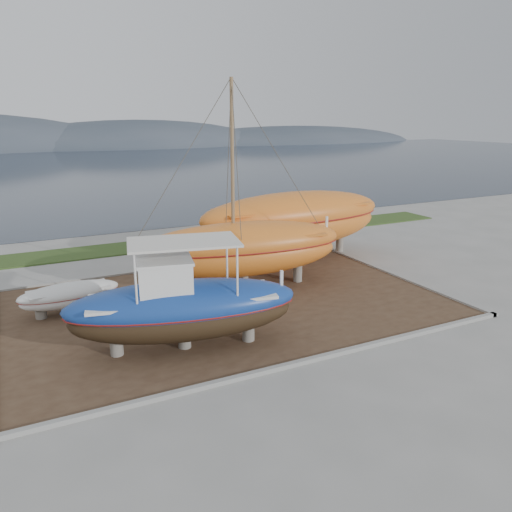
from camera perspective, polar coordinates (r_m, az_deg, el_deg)
name	(u,v)px	position (r m, az deg, el deg)	size (l,w,h in m)	color
ground	(273,339)	(18.55, 1.93, -9.50)	(140.00, 140.00, 0.00)	gray
dirt_patch	(229,303)	(21.85, -3.08, -5.42)	(18.00, 12.00, 0.06)	#422D1E
curb_frame	(229,302)	(21.84, -3.08, -5.31)	(18.60, 12.60, 0.15)	gray
grass_strip	(157,245)	(32.26, -11.27, 1.29)	(44.00, 3.00, 0.08)	#284219
sea	(62,168)	(85.48, -21.30, 9.35)	(260.00, 100.00, 0.04)	#192332
mountain_ridge	(38,149)	(140.19, -23.66, 11.19)	(200.00, 36.00, 20.00)	#333D49
blue_caique	(183,296)	(17.26, -8.37, -4.52)	(7.98, 2.49, 3.84)	navy
white_dinghy	(70,298)	(21.96, -20.49, -4.57)	(4.03, 1.51, 1.21)	silver
orange_sailboat	(243,188)	(22.63, -1.49, 7.77)	(9.61, 2.83, 9.43)	orange
orange_bare_hull	(294,227)	(27.99, 4.34, 3.33)	(11.35, 3.41, 3.72)	orange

